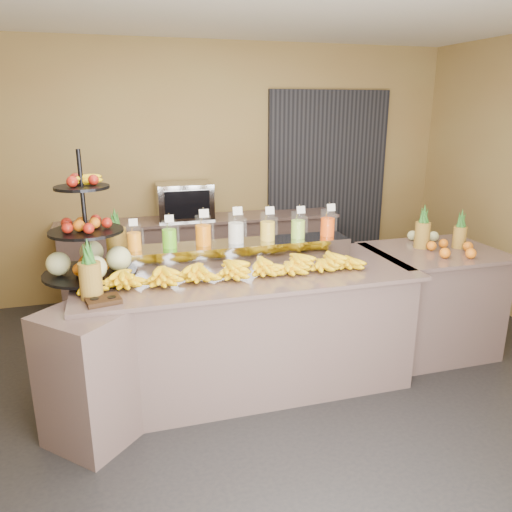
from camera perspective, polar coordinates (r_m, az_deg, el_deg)
name	(u,v)px	position (r m, az deg, el deg)	size (l,w,h in m)	color
ground	(258,402)	(3.87, 0.24, -16.31)	(6.00, 6.00, 0.00)	black
room_envelope	(253,137)	(4.06, -0.35, 13.41)	(6.04, 5.02, 2.82)	olive
buffet_counter	(234,332)	(3.84, -2.54, -8.67)	(2.75, 1.25, 0.93)	gray
right_counter	(430,300)	(4.68, 19.24, -4.81)	(1.08, 0.88, 0.93)	gray
back_ledge	(202,258)	(5.68, -6.18, -0.20)	(3.10, 0.55, 0.93)	gray
pitcher_tray	(236,252)	(3.96, -2.28, 0.50)	(1.85, 0.30, 0.15)	gray
juice_pitcher_orange_a	(134,239)	(3.81, -13.76, 1.93)	(0.11, 0.11, 0.26)	silver
juice_pitcher_green	(169,236)	(3.83, -9.88, 2.29)	(0.11, 0.12, 0.27)	silver
juice_pitcher_orange_b	(203,232)	(3.86, -6.06, 2.73)	(0.13, 0.13, 0.30)	silver
juice_pitcher_milk	(236,230)	(3.91, -2.31, 3.02)	(0.13, 0.13, 0.31)	silver
juice_pitcher_lemon	(268,228)	(3.98, 1.33, 3.20)	(0.12, 0.13, 0.29)	silver
juice_pitcher_lime	(298,226)	(4.07, 4.83, 3.38)	(0.12, 0.12, 0.28)	silver
juice_pitcher_orange_c	(328,224)	(4.17, 8.18, 3.61)	(0.12, 0.12, 0.29)	silver
banana_heap	(230,266)	(3.58, -2.99, -1.18)	(2.14, 0.19, 0.18)	yellow
fruit_stand	(94,248)	(3.67, -17.98, 0.89)	(0.72, 0.72, 0.91)	black
condiment_caddy	(103,300)	(3.27, -17.05, -4.87)	(0.21, 0.16, 0.03)	black
pineapple_left_a	(90,276)	(3.33, -18.41, -2.23)	(0.14, 0.14, 0.40)	brown
pineapple_left_b	(117,243)	(3.98, -15.62, 1.43)	(0.16, 0.16, 0.45)	brown
right_fruit_pile	(445,243)	(4.53, 20.83, 1.45)	(0.43, 0.41, 0.23)	brown
oven_warmer	(184,201)	(5.50, -8.19, 6.24)	(0.59, 0.41, 0.39)	gray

